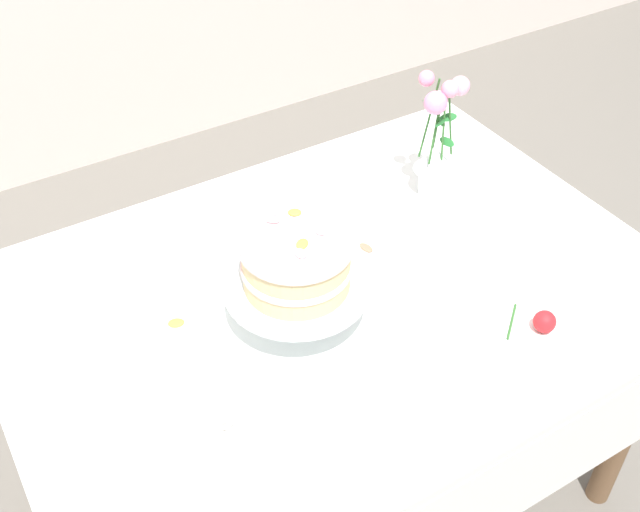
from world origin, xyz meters
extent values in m
plane|color=#666059|center=(0.00, 0.00, 0.00)|extent=(12.00, 12.00, 0.00)
cube|color=white|center=(0.00, 0.00, 0.72)|extent=(1.40, 1.00, 0.03)
cube|color=white|center=(0.00, -0.50, 0.58)|extent=(1.40, 0.01, 0.26)
cylinder|color=brown|center=(0.60, -0.40, 0.35)|extent=(0.06, 0.06, 0.71)
cylinder|color=brown|center=(-0.60, 0.40, 0.35)|extent=(0.06, 0.06, 0.71)
cylinder|color=brown|center=(0.60, 0.40, 0.35)|extent=(0.06, 0.06, 0.71)
cube|color=white|center=(-0.12, -0.04, 0.74)|extent=(0.37, 0.37, 0.00)
cylinder|color=silver|center=(-0.12, -0.04, 0.75)|extent=(0.11, 0.11, 0.01)
cylinder|color=silver|center=(-0.12, -0.04, 0.79)|extent=(0.03, 0.03, 0.07)
cylinder|color=silver|center=(-0.12, -0.04, 0.83)|extent=(0.29, 0.29, 0.01)
cylinder|color=beige|center=(-0.12, -0.04, 0.86)|extent=(0.21, 0.21, 0.04)
cylinder|color=beige|center=(-0.12, -0.04, 0.89)|extent=(0.21, 0.21, 0.01)
cylinder|color=beige|center=(-0.12, -0.04, 0.92)|extent=(0.21, 0.21, 0.04)
cylinder|color=beige|center=(-0.12, -0.04, 0.95)|extent=(0.22, 0.22, 0.02)
ellipsoid|color=pink|center=(-0.07, -0.05, 0.96)|extent=(0.03, 0.03, 0.00)
ellipsoid|color=yellow|center=(-0.12, -0.06, 0.96)|extent=(0.04, 0.04, 0.00)
ellipsoid|color=pink|center=(-0.13, -0.09, 0.96)|extent=(0.02, 0.03, 0.01)
ellipsoid|color=pink|center=(-0.11, 0.05, 0.96)|extent=(0.02, 0.03, 0.00)
ellipsoid|color=pink|center=(-0.13, 0.03, 0.96)|extent=(0.04, 0.04, 0.01)
ellipsoid|color=yellow|center=(-0.08, 0.03, 0.96)|extent=(0.03, 0.03, 0.01)
cylinder|color=silver|center=(0.39, 0.17, 0.77)|extent=(0.07, 0.07, 0.07)
cone|color=silver|center=(0.39, 0.17, 0.83)|extent=(0.11, 0.11, 0.05)
cylinder|color=#2D6028|center=(0.41, 0.17, 0.93)|extent=(0.03, 0.01, 0.18)
sphere|color=#E19DB5|center=(0.43, 0.16, 1.02)|extent=(0.05, 0.05, 0.05)
ellipsoid|color=#236B2D|center=(0.41, 0.17, 0.94)|extent=(0.05, 0.03, 0.02)
cylinder|color=#2D6028|center=(0.40, 0.20, 0.91)|extent=(0.02, 0.03, 0.13)
sphere|color=pink|center=(0.41, 0.21, 0.97)|extent=(0.05, 0.05, 0.05)
ellipsoid|color=#236B2D|center=(0.41, 0.19, 0.92)|extent=(0.04, 0.05, 0.01)
cylinder|color=#2D6028|center=(0.37, 0.19, 0.94)|extent=(0.03, 0.02, 0.21)
sphere|color=pink|center=(0.36, 0.20, 1.05)|extent=(0.04, 0.04, 0.04)
ellipsoid|color=#236B2D|center=(0.37, 0.19, 0.99)|extent=(0.05, 0.04, 0.01)
cylinder|color=#2D6028|center=(0.37, 0.16, 0.92)|extent=(0.03, 0.01, 0.16)
sphere|color=pink|center=(0.36, 0.16, 1.00)|extent=(0.05, 0.05, 0.05)
ellipsoid|color=#236B2D|center=(0.37, 0.15, 0.95)|extent=(0.05, 0.04, 0.01)
cylinder|color=#2D6028|center=(0.39, 0.16, 0.93)|extent=(0.01, 0.02, 0.19)
sphere|color=pink|center=(0.39, 0.16, 1.03)|extent=(0.04, 0.04, 0.04)
ellipsoid|color=#236B2D|center=(0.40, 0.15, 0.89)|extent=(0.02, 0.05, 0.02)
cylinder|color=white|center=(-0.41, -0.22, 0.74)|extent=(0.13, 0.13, 0.01)
cylinder|color=white|center=(-0.41, -0.22, 0.77)|extent=(0.08, 0.08, 0.05)
torus|color=white|center=(-0.36, -0.22, 0.77)|extent=(0.03, 0.01, 0.03)
cylinder|color=#2D6028|center=(0.25, -0.27, 0.74)|extent=(0.08, 0.07, 0.01)
sphere|color=red|center=(0.29, -0.32, 0.76)|extent=(0.05, 0.05, 0.05)
ellipsoid|color=#E56B51|center=(0.13, 0.07, 0.74)|extent=(0.03, 0.04, 0.01)
ellipsoid|color=yellow|center=(-0.33, 0.08, 0.74)|extent=(0.04, 0.04, 0.00)
camera|label=1|loc=(-0.65, -1.02, 1.87)|focal=43.61mm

